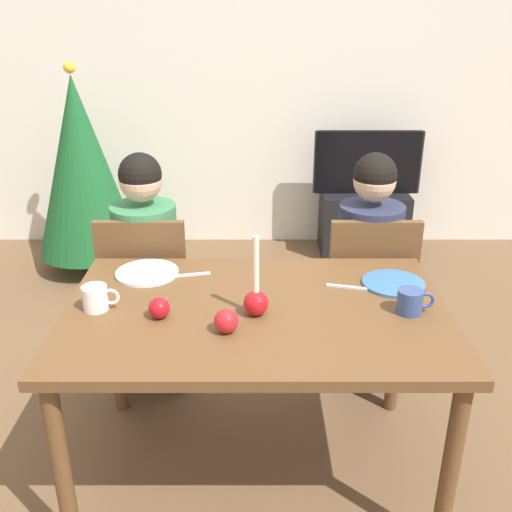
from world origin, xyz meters
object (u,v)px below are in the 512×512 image
at_px(dining_table, 256,328).
at_px(person_right_child, 367,277).
at_px(tv_stand, 363,223).
at_px(plate_left, 147,273).
at_px(person_left_child, 149,277).
at_px(mug_right, 411,302).
at_px(apple_by_left_plate, 159,308).
at_px(plate_right, 394,283).
at_px(chair_right, 367,291).
at_px(tv, 368,162).
at_px(apple_near_candle, 226,321).
at_px(mug_left, 96,298).
at_px(candle_centerpiece, 256,299).
at_px(christmas_tree, 82,167).
at_px(chair_left, 148,291).

distance_m(dining_table, person_right_child, 0.84).
distance_m(tv_stand, plate_left, 2.43).
bearing_deg(person_left_child, mug_right, -32.26).
bearing_deg(apple_by_left_plate, mug_right, 2.37).
height_order(person_right_child, tv_stand, person_right_child).
relative_size(tv_stand, plate_left, 2.49).
bearing_deg(mug_right, plate_right, 92.06).
height_order(chair_right, tv, tv).
distance_m(chair_right, apple_near_candle, 1.04).
distance_m(person_left_child, mug_left, 0.69).
distance_m(dining_table, mug_right, 0.57).
distance_m(person_left_child, plate_right, 1.16).
relative_size(candle_centerpiece, apple_by_left_plate, 3.92).
xyz_separation_m(tv_stand, mug_right, (-0.27, -2.33, 0.55)).
distance_m(christmas_tree, mug_right, 2.69).
distance_m(chair_right, christmas_tree, 2.24).
height_order(dining_table, person_right_child, person_right_child).
height_order(dining_table, plate_left, plate_left).
distance_m(christmas_tree, apple_near_candle, 2.44).
bearing_deg(chair_right, person_left_child, 178.22).
relative_size(dining_table, person_left_child, 1.19).
distance_m(tv_stand, mug_right, 2.41).
distance_m(plate_left, mug_left, 0.33).
relative_size(person_left_child, person_right_child, 1.00).
bearing_deg(plate_right, plate_left, 174.28).
xyz_separation_m(tv, mug_left, (-1.40, -2.31, 0.09)).
bearing_deg(mug_right, tv_stand, 83.43).
distance_m(chair_right, plate_right, 0.48).
relative_size(chair_right, tv, 1.14).
xyz_separation_m(tv_stand, candle_centerpiece, (-0.82, -2.35, 0.57)).
height_order(tv_stand, plate_right, plate_right).
bearing_deg(mug_left, dining_table, 0.93).
bearing_deg(tv, christmas_tree, -171.86).
xyz_separation_m(tv_stand, apple_by_left_plate, (-1.16, -2.37, 0.55)).
distance_m(dining_table, plate_right, 0.58).
xyz_separation_m(chair_left, plate_right, (1.06, -0.42, 0.24)).
distance_m(christmas_tree, plate_right, 2.52).
xyz_separation_m(dining_table, mug_left, (-0.58, -0.01, 0.13)).
bearing_deg(mug_left, apple_near_candle, -18.37).
bearing_deg(chair_left, tv, 51.75).
bearing_deg(apple_near_candle, chair_right, 50.91).
relative_size(person_right_child, christmas_tree, 0.81).
distance_m(dining_table, chair_left, 0.81).
bearing_deg(person_left_child, dining_table, -51.15).
bearing_deg(apple_by_left_plate, dining_table, 11.68).
bearing_deg(apple_by_left_plate, person_left_child, 103.92).
bearing_deg(candle_centerpiece, mug_right, 1.44).
distance_m(tv, candle_centerpiece, 2.49).
distance_m(dining_table, apple_near_candle, 0.23).
xyz_separation_m(tv_stand, apple_near_candle, (-0.92, -2.47, 0.55)).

